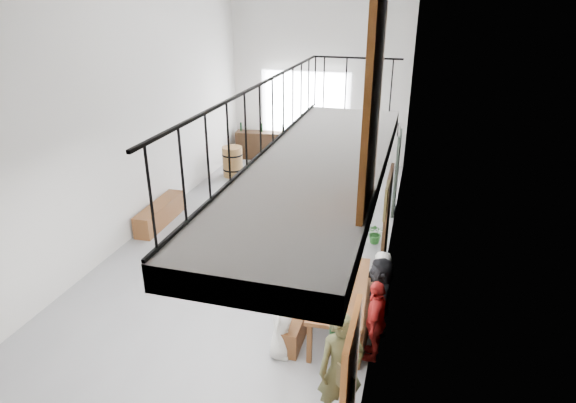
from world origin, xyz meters
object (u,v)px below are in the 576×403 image
(oak_barrel, at_px, (233,162))
(bicycle_near, at_px, (351,156))
(bench_inner, at_px, (302,310))
(tasting_table, at_px, (340,292))
(side_bench, at_px, (160,214))
(host_standing, at_px, (341,370))
(serving_counter, at_px, (262,145))

(oak_barrel, xyz_separation_m, bicycle_near, (3.26, 1.47, -0.02))
(bench_inner, height_order, oak_barrel, oak_barrel)
(tasting_table, xyz_separation_m, oak_barrel, (-4.26, 6.21, -0.27))
(tasting_table, relative_size, oak_barrel, 2.26)
(bench_inner, xyz_separation_m, side_bench, (-4.08, 2.70, 0.04))
(bench_inner, bearing_deg, host_standing, -62.40)
(side_bench, distance_m, host_standing, 6.73)
(oak_barrel, relative_size, serving_counter, 0.52)
(bench_inner, xyz_separation_m, serving_counter, (-3.33, 7.99, 0.23))
(tasting_table, bearing_deg, side_bench, 146.51)
(bench_inner, relative_size, bicycle_near, 1.17)
(host_standing, height_order, bicycle_near, host_standing)
(bicycle_near, bearing_deg, oak_barrel, 138.10)
(tasting_table, relative_size, side_bench, 1.12)
(tasting_table, xyz_separation_m, bench_inner, (-0.62, 0.03, -0.49))
(host_standing, bearing_deg, bicycle_near, 75.03)
(tasting_table, height_order, oak_barrel, oak_barrel)
(serving_counter, bearing_deg, bench_inner, -74.78)
(bench_inner, height_order, serving_counter, serving_counter)
(serving_counter, relative_size, bicycle_near, 1.05)
(bench_inner, bearing_deg, bicycle_near, 93.09)
(oak_barrel, distance_m, serving_counter, 1.84)
(serving_counter, bearing_deg, oak_barrel, -107.11)
(tasting_table, bearing_deg, host_standing, -83.44)
(oak_barrel, bearing_deg, serving_counter, 80.31)
(tasting_table, height_order, bench_inner, tasting_table)
(bicycle_near, bearing_deg, bench_inner, -153.29)
(serving_counter, distance_m, bicycle_near, 2.97)
(bench_inner, relative_size, serving_counter, 1.12)
(tasting_table, bearing_deg, bench_inner, 173.59)
(oak_barrel, bearing_deg, host_standing, -60.16)
(serving_counter, xyz_separation_m, host_standing, (4.26, -9.77, 0.34))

